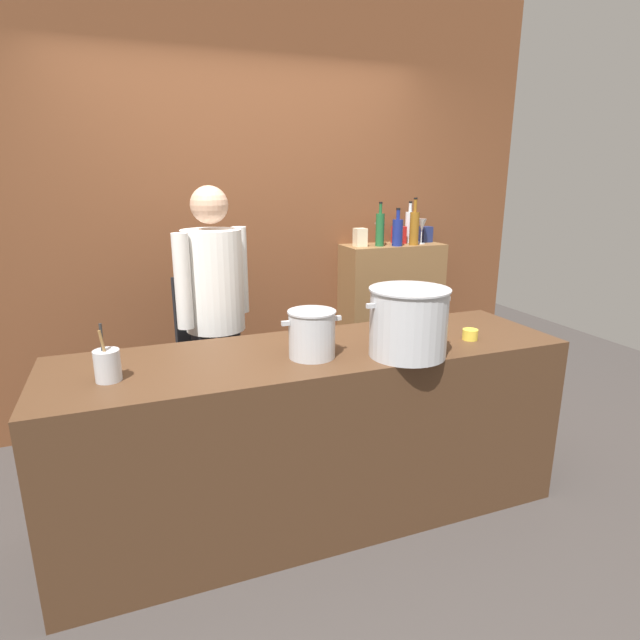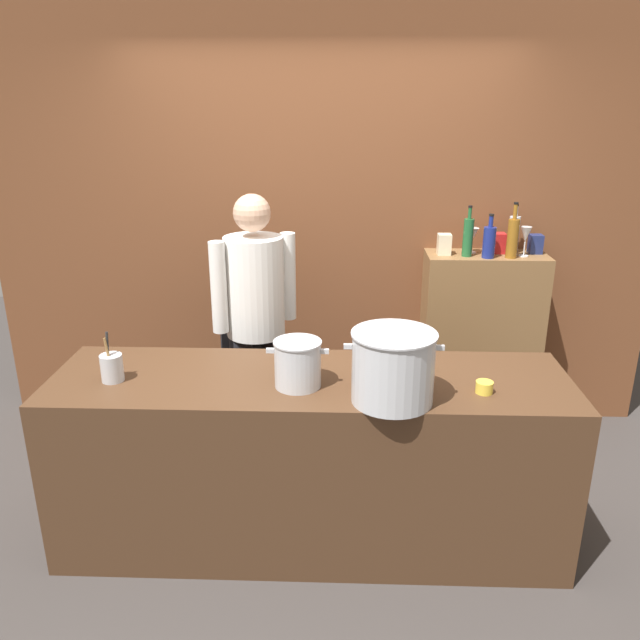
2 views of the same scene
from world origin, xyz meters
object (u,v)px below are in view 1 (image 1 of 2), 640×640
utensil_crock (107,365)px  spice_tin_cream (360,237)px  butter_jar (470,334)px  spice_tin_navy (426,234)px  wine_glass_tall (422,226)px  stockpot_large (408,322)px  spice_tin_red (399,235)px  stockpot_small (312,334)px  wine_bottle_clear (409,227)px  wine_bottle_amber (414,227)px  wine_bottle_green (380,229)px  wine_bottle_cobalt (397,232)px  wine_glass_wide (380,229)px  chef (214,308)px

utensil_crock → spice_tin_cream: spice_tin_cream is taller
butter_jar → spice_tin_cream: size_ratio=0.60×
utensil_crock → spice_tin_navy: (2.29, 1.30, 0.31)m
utensil_crock → wine_glass_tall: 2.54m
stockpot_large → spice_tin_red: size_ratio=3.35×
spice_tin_navy → butter_jar: bearing=-112.9°
stockpot_small → wine_bottle_clear: 1.88m
butter_jar → wine_bottle_amber: (0.40, 1.24, 0.42)m
wine_bottle_green → wine_bottle_clear: (0.31, 0.11, -0.00)m
butter_jar → wine_bottle_cobalt: wine_bottle_cobalt is taller
wine_bottle_clear → spice_tin_red: size_ratio=2.42×
wine_glass_tall → wine_glass_wide: bearing=164.0°
butter_jar → spice_tin_red: (0.34, 1.37, 0.36)m
wine_bottle_cobalt → wine_bottle_amber: (0.14, 0.01, 0.03)m
stockpot_large → spice_tin_navy: spice_tin_navy is taller
wine_glass_wide → spice_tin_navy: size_ratio=1.33×
wine_glass_wide → chef: bearing=-159.1°
wine_bottle_cobalt → spice_tin_red: size_ratio=2.12×
wine_bottle_green → wine_bottle_clear: bearing=19.1°
wine_glass_tall → butter_jar: bearing=-110.7°
spice_tin_cream → wine_bottle_green: bearing=-16.9°
stockpot_large → utensil_crock: 1.31m
spice_tin_navy → utensil_crock: bearing=-150.5°
chef → wine_bottle_green: bearing=164.2°
wine_bottle_amber → spice_tin_red: size_ratio=2.67×
wine_bottle_cobalt → wine_glass_tall: size_ratio=1.46×
stockpot_large → spice_tin_navy: size_ratio=3.60×
stockpot_small → wine_bottle_clear: size_ratio=0.92×
wine_bottle_green → wine_glass_tall: size_ratio=1.69×
wine_bottle_amber → wine_glass_wide: (-0.22, 0.13, -0.01)m
butter_jar → wine_bottle_cobalt: (0.25, 1.24, 0.40)m
spice_tin_cream → chef: bearing=-158.5°
spice_tin_navy → wine_bottle_cobalt: bearing=-157.9°
wine_glass_tall → spice_tin_cream: wine_glass_tall is taller
stockpot_large → utensil_crock: bearing=173.0°
stockpot_small → wine_bottle_cobalt: wine_bottle_cobalt is taller
stockpot_small → spice_tin_navy: bearing=43.0°
chef → stockpot_small: size_ratio=5.81×
spice_tin_cream → butter_jar: bearing=-89.7°
wine_bottle_amber → wine_bottle_clear: 0.15m
stockpot_large → wine_bottle_amber: (0.82, 1.33, 0.29)m
stockpot_large → spice_tin_cream: bearing=73.6°
stockpot_small → wine_bottle_amber: bearing=44.0°
stockpot_small → stockpot_large: bearing=-17.9°
butter_jar → wine_glass_wide: (0.18, 1.37, 0.41)m
wine_bottle_cobalt → spice_tin_cream: wine_bottle_cobalt is taller
chef → butter_jar: bearing=109.5°
stockpot_large → spice_tin_red: (0.76, 1.46, 0.22)m
stockpot_small → wine_bottle_amber: 1.76m
spice_tin_cream → utensil_crock: bearing=-143.9°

